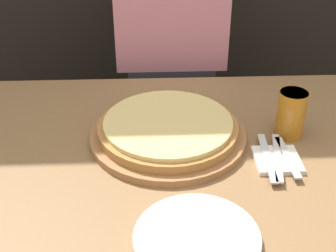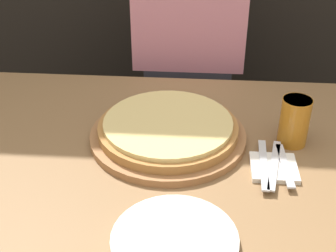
% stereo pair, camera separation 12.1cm
% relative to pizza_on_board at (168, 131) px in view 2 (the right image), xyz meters
% --- Properties ---
extents(pizza_on_board, '(0.41, 0.41, 0.06)m').
position_rel_pizza_on_board_xyz_m(pizza_on_board, '(0.00, 0.00, 0.00)').
color(pizza_on_board, '#99663D').
rests_on(pizza_on_board, dining_table).
extents(beer_glass, '(0.08, 0.08, 0.13)m').
position_rel_pizza_on_board_xyz_m(beer_glass, '(0.32, 0.01, 0.04)').
color(beer_glass, '#B7701E').
rests_on(beer_glass, dining_table).
extents(dinner_plate, '(0.25, 0.25, 0.02)m').
position_rel_pizza_on_board_xyz_m(dinner_plate, '(0.04, -0.37, -0.02)').
color(dinner_plate, white).
rests_on(dinner_plate, dining_table).
extents(napkin_stack, '(0.11, 0.11, 0.01)m').
position_rel_pizza_on_board_xyz_m(napkin_stack, '(0.26, -0.11, -0.02)').
color(napkin_stack, white).
rests_on(napkin_stack, dining_table).
extents(fork, '(0.03, 0.20, 0.00)m').
position_rel_pizza_on_board_xyz_m(fork, '(0.24, -0.11, -0.01)').
color(fork, silver).
rests_on(fork, napkin_stack).
extents(dinner_knife, '(0.06, 0.20, 0.00)m').
position_rel_pizza_on_board_xyz_m(dinner_knife, '(0.26, -0.11, -0.01)').
color(dinner_knife, silver).
rests_on(dinner_knife, napkin_stack).
extents(spoon, '(0.02, 0.17, 0.00)m').
position_rel_pizza_on_board_xyz_m(spoon, '(0.29, -0.11, -0.01)').
color(spoon, silver).
rests_on(spoon, napkin_stack).
extents(diner_person, '(0.38, 0.20, 1.33)m').
position_rel_pizza_on_board_xyz_m(diner_person, '(0.03, 0.55, -0.13)').
color(diner_person, '#33333D').
rests_on(diner_person, ground_plane).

